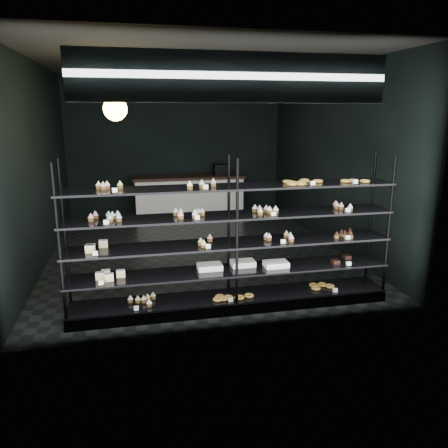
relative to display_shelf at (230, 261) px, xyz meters
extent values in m
cube|color=black|center=(-0.07, 2.45, -0.62)|extent=(5.00, 6.00, 0.01)
cube|color=black|center=(-0.07, 2.45, 2.57)|extent=(5.00, 6.00, 0.01)
cube|color=black|center=(-0.07, 5.45, 0.97)|extent=(5.00, 0.01, 3.20)
cube|color=black|center=(-0.07, -0.55, 0.97)|extent=(5.00, 0.01, 3.20)
cube|color=black|center=(-2.57, 2.45, 0.97)|extent=(0.01, 6.00, 3.20)
cube|color=black|center=(2.43, 2.45, 0.97)|extent=(0.01, 6.00, 3.20)
cube|color=black|center=(0.03, 0.00, -0.57)|extent=(4.00, 0.50, 0.12)
cylinder|color=black|center=(-1.94, -0.22, 0.36)|extent=(0.04, 0.04, 1.85)
cylinder|color=black|center=(-1.94, 0.22, 0.36)|extent=(0.04, 0.04, 1.85)
cylinder|color=black|center=(0.03, -0.22, 0.36)|extent=(0.04, 0.04, 1.85)
cylinder|color=black|center=(0.03, 0.22, 0.36)|extent=(0.04, 0.04, 1.85)
cylinder|color=black|center=(2.00, -0.22, 0.36)|extent=(0.04, 0.04, 1.85)
cylinder|color=black|center=(2.00, 0.22, 0.36)|extent=(0.04, 0.04, 1.85)
cube|color=black|center=(0.03, 0.00, -0.48)|extent=(4.00, 0.50, 0.03)
cube|color=black|center=(0.03, 0.00, -0.13)|extent=(4.00, 0.50, 0.02)
cube|color=black|center=(0.03, 0.00, 0.22)|extent=(4.00, 0.50, 0.02)
cube|color=black|center=(0.03, 0.00, 0.57)|extent=(4.00, 0.50, 0.02)
cube|color=black|center=(0.03, 0.00, 0.92)|extent=(4.00, 0.50, 0.02)
cube|color=white|center=(-1.37, -0.18, 0.96)|extent=(0.06, 0.04, 0.06)
cube|color=white|center=(-0.32, -0.18, 0.96)|extent=(0.06, 0.04, 0.06)
cube|color=white|center=(0.91, -0.18, 0.96)|extent=(0.05, 0.04, 0.06)
cube|color=white|center=(1.53, -0.18, 0.96)|extent=(0.06, 0.04, 0.06)
cube|color=white|center=(-1.45, -0.18, 0.61)|extent=(0.06, 0.04, 0.06)
cube|color=white|center=(-0.48, -0.18, 0.61)|extent=(0.06, 0.04, 0.06)
cube|color=white|center=(0.46, -0.18, 0.61)|extent=(0.05, 0.04, 0.06)
cube|color=white|center=(1.41, -0.18, 0.61)|extent=(0.06, 0.04, 0.06)
cube|color=white|center=(-1.56, -0.18, 0.26)|extent=(0.06, 0.04, 0.06)
cube|color=white|center=(-0.33, -0.18, 0.26)|extent=(0.06, 0.04, 0.06)
cube|color=white|center=(0.61, -0.18, 0.26)|extent=(0.05, 0.04, 0.06)
cube|color=white|center=(1.50, -0.18, 0.26)|extent=(0.06, 0.04, 0.06)
cube|color=white|center=(-1.52, -0.18, -0.09)|extent=(0.06, 0.04, 0.06)
cube|color=white|center=(1.48, -0.18, -0.09)|extent=(0.06, 0.04, 0.06)
cube|color=white|center=(-1.13, -0.18, -0.44)|extent=(0.06, 0.04, 0.06)
cube|color=white|center=(0.00, -0.18, -0.44)|extent=(0.05, 0.04, 0.06)
cube|color=white|center=(1.35, -0.18, -0.44)|extent=(0.06, 0.04, 0.06)
cube|color=#0E2047|center=(-0.07, -0.47, 2.12)|extent=(3.20, 0.04, 0.45)
cube|color=white|center=(-0.07, -0.49, 2.12)|extent=(3.30, 0.02, 0.50)
cylinder|color=black|center=(-1.31, 1.49, 2.27)|extent=(0.01, 0.01, 0.57)
sphere|color=#FFCF59|center=(-1.31, 1.49, 1.82)|extent=(0.33, 0.33, 0.33)
cube|color=silver|center=(0.15, 4.95, -0.17)|extent=(2.45, 0.60, 0.92)
cube|color=black|center=(0.15, 4.95, 0.32)|extent=(2.55, 0.65, 0.06)
cube|color=black|center=(0.90, 4.95, 0.48)|extent=(0.30, 0.30, 0.25)
camera|label=1|loc=(-1.15, -4.97, 1.78)|focal=35.00mm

